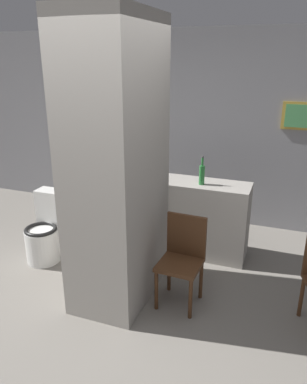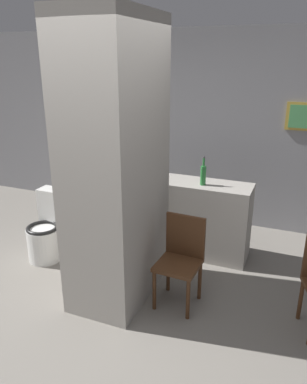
{
  "view_description": "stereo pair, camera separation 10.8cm",
  "coord_description": "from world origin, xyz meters",
  "px_view_note": "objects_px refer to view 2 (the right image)",
  "views": [
    {
      "loc": [
        1.43,
        -2.4,
        2.24
      ],
      "look_at": [
        0.19,
        0.93,
        0.95
      ],
      "focal_mm": 35.0,
      "sensor_mm": 36.0,
      "label": 1
    },
    {
      "loc": [
        1.53,
        -2.36,
        2.24
      ],
      "look_at": [
        0.19,
        0.93,
        0.95
      ],
      "focal_mm": 35.0,
      "sensor_mm": 36.0,
      "label": 2
    }
  ],
  "objects_px": {
    "bicycle": "(116,215)",
    "toilet": "(47,231)",
    "bottle_tall": "(203,174)",
    "chair_near_pillar": "(181,257)"
  },
  "relations": [
    {
      "from": "bicycle",
      "to": "toilet",
      "type": "bearing_deg",
      "value": -125.46
    },
    {
      "from": "bicycle",
      "to": "bottle_tall",
      "type": "height_order",
      "value": "bottle_tall"
    },
    {
      "from": "toilet",
      "to": "chair_near_pillar",
      "type": "bearing_deg",
      "value": -7.37
    },
    {
      "from": "bicycle",
      "to": "bottle_tall",
      "type": "bearing_deg",
      "value": -2.03
    },
    {
      "from": "chair_near_pillar",
      "to": "bottle_tall",
      "type": "height_order",
      "value": "bottle_tall"
    },
    {
      "from": "chair_near_pillar",
      "to": "bicycle",
      "type": "height_order",
      "value": "chair_near_pillar"
    },
    {
      "from": "toilet",
      "to": "bicycle",
      "type": "xyz_separation_m",
      "value": [
        0.52,
        0.73,
        -0.01
      ]
    },
    {
      "from": "chair_near_pillar",
      "to": "bottle_tall",
      "type": "distance_m",
      "value": 1.06
    },
    {
      "from": "bicycle",
      "to": "chair_near_pillar",
      "type": "bearing_deg",
      "value": -38.69
    },
    {
      "from": "chair_near_pillar",
      "to": "bicycle",
      "type": "xyz_separation_m",
      "value": [
        -1.19,
        0.95,
        -0.15
      ]
    }
  ]
}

